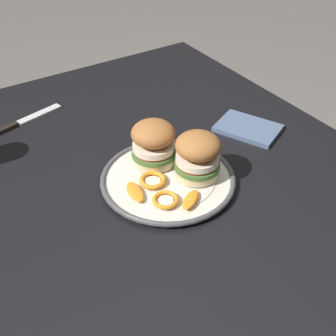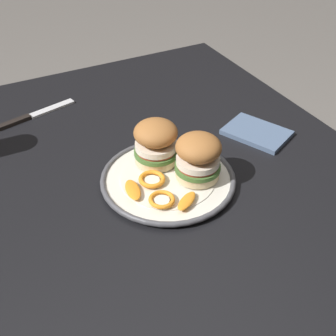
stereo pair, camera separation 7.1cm
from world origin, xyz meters
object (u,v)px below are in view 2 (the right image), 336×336
(sandwich_half_left, at_px, (156,142))
(sandwich_half_right, at_px, (198,156))
(dinner_plate, at_px, (168,179))
(table_knife, at_px, (31,116))
(dining_table, at_px, (148,208))

(sandwich_half_left, bearing_deg, sandwich_half_right, 31.13)
(dinner_plate, height_order, table_knife, dinner_plate)
(dining_table, bearing_deg, sandwich_half_right, 52.19)
(dinner_plate, distance_m, sandwich_half_right, 0.09)
(dinner_plate, relative_size, sandwich_half_left, 2.22)
(dinner_plate, xyz_separation_m, table_knife, (-0.41, -0.20, -0.01))
(dinner_plate, height_order, sandwich_half_right, sandwich_half_right)
(dinner_plate, relative_size, sandwich_half_right, 2.16)
(dining_table, xyz_separation_m, dinner_plate, (0.04, 0.03, 0.11))
(sandwich_half_right, relative_size, table_knife, 0.62)
(dining_table, distance_m, table_knife, 0.41)
(sandwich_half_right, bearing_deg, dinner_plate, -115.18)
(dinner_plate, height_order, sandwich_half_left, sandwich_half_left)
(sandwich_half_right, xyz_separation_m, table_knife, (-0.43, -0.25, -0.07))
(sandwich_half_left, height_order, table_knife, sandwich_half_left)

